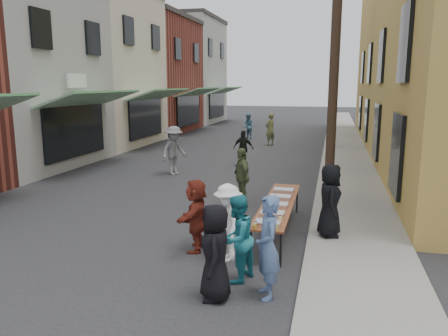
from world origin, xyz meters
The scene contains 27 objects.
ground centered at (0.00, 0.00, 0.00)m, with size 120.00×120.00×0.00m, color #28282B.
sidewalk centered at (5.00, 15.00, 0.05)m, with size 2.20×60.00×0.10m, color gray.
storefront_row centered at (-10.00, 14.96, 4.12)m, with size 8.00×37.00×9.00m.
utility_pole_near centered at (4.30, 3.00, 4.50)m, with size 0.26×0.26×9.00m, color #2D2116.
utility_pole_mid centered at (4.30, 15.00, 4.50)m, with size 0.26×0.26×9.00m, color #2D2116.
utility_pole_far centered at (4.30, 27.00, 4.50)m, with size 0.26×0.26×9.00m, color #2D2116.
serving_table centered at (3.19, 0.39, 0.71)m, with size 0.70×4.00×0.75m.
catering_tray_sausage centered at (3.19, -1.26, 0.79)m, with size 0.50×0.33×0.08m, color maroon.
catering_tray_foil_b centered at (3.19, -0.61, 0.79)m, with size 0.50×0.33×0.08m, color #B2B2B7.
catering_tray_buns centered at (3.19, 0.09, 0.79)m, with size 0.50×0.33×0.08m, color tan.
catering_tray_foil_d centered at (3.19, 0.79, 0.79)m, with size 0.50×0.33×0.08m, color #B2B2B7.
catering_tray_buns_end centered at (3.19, 1.49, 0.79)m, with size 0.50×0.33×0.08m, color tan.
condiment_jar_a centered at (2.97, -1.56, 0.79)m, with size 0.07×0.07×0.08m, color #A57F26.
condiment_jar_b centered at (2.97, -1.46, 0.79)m, with size 0.07×0.07×0.08m, color #A57F26.
condiment_jar_c centered at (2.97, -1.36, 0.79)m, with size 0.07×0.07×0.08m, color #A57F26.
cup_stack centered at (3.39, -1.51, 0.81)m, with size 0.08×0.08×0.12m, color tan.
guest_front_a centered at (2.59, -2.99, 0.80)m, with size 0.78×0.51×1.60m, color black.
guest_front_b centered at (3.40, -2.72, 0.87)m, with size 0.63×0.41×1.73m, color #4E6797.
guest_front_c centered at (2.78, -2.25, 0.79)m, with size 0.77×0.60×1.58m, color teal.
guest_front_d centered at (2.41, -1.36, 0.78)m, with size 1.00×0.58×1.55m, color white.
guest_front_e centered at (1.83, 2.72, 0.83)m, with size 0.98×0.41×1.67m, color #54663B.
guest_queue_back centered at (1.64, -1.03, 0.77)m, with size 1.43×0.45×1.54m, color maroon.
server centered at (4.35, 0.29, 0.92)m, with size 0.80×0.52×1.64m, color black.
passerby_left centered at (-1.58, 6.29, 0.94)m, with size 1.22×0.70×1.88m, color slate.
passerby_mid centered at (0.66, 8.71, 0.77)m, with size 0.90×0.37×1.53m, color black.
passerby_right centered at (0.87, 15.29, 0.92)m, with size 0.67×0.44×1.85m, color #61683C.
passerby_far centered at (-0.92, 18.01, 0.80)m, with size 0.77×0.60×1.59m, color teal.
Camera 1 is at (4.34, -9.41, 3.47)m, focal length 35.00 mm.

